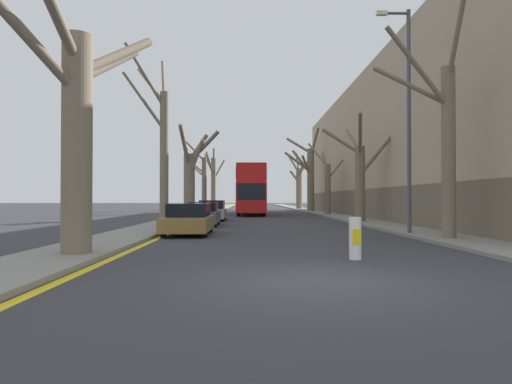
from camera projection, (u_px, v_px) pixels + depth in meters
ground_plane at (319, 281)px, 8.35m from camera, size 300.00×300.00×0.00m
sidewalk_left at (211, 210)px, 58.25m from camera, size 2.35×120.00×0.12m
sidewalk_right at (306, 210)px, 58.44m from camera, size 2.35×120.00×0.12m
building_facade_right at (417, 149)px, 36.76m from camera, size 10.08×49.20×11.10m
kerb_line_stripe at (222, 210)px, 58.27m from camera, size 0.24×120.00×0.01m
street_tree_left_0 at (78, 124)px, 11.75m from camera, size 2.65×5.69×6.97m
street_tree_left_1 at (162, 145)px, 23.67m from camera, size 2.22×3.68×9.31m
street_tree_left_2 at (191, 178)px, 34.52m from camera, size 3.04×2.65×6.89m
street_tree_left_3 at (203, 181)px, 46.25m from camera, size 2.48×3.36×7.54m
street_tree_left_4 at (213, 181)px, 57.59m from camera, size 2.57×3.05×7.86m
street_tree_right_0 at (445, 139)px, 16.28m from camera, size 2.87×2.56×8.49m
street_tree_right_1 at (360, 174)px, 28.60m from camera, size 4.33×5.36×6.48m
street_tree_right_2 at (327, 185)px, 40.71m from camera, size 3.03×2.23×6.69m
street_tree_right_3 at (309, 175)px, 52.07m from camera, size 3.74×3.56×9.40m
street_tree_right_4 at (299, 183)px, 64.16m from camera, size 3.67×3.85×8.17m
double_decker_bus at (251, 188)px, 42.68m from camera, size 2.58×11.32×4.47m
parked_car_0 at (189, 220)px, 19.26m from camera, size 1.85×4.18×1.31m
parked_car_1 at (203, 214)px, 25.52m from camera, size 1.70×4.19×1.31m
parked_car_2 at (212, 211)px, 31.43m from camera, size 1.86×4.05×1.40m
lamp_post at (407, 111)px, 18.63m from camera, size 1.40×0.20×9.27m
traffic_bollard at (355, 238)px, 11.37m from camera, size 0.30×0.32×1.06m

